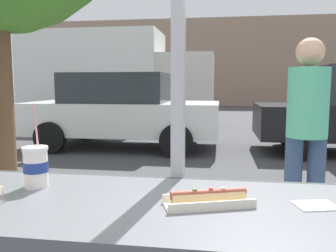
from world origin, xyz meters
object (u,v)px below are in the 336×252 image
Objects in this scene: soda_cup_left at (36,166)px; hotdog_tray_near at (209,198)px; parked_car_white at (122,110)px; box_truck at (114,76)px; pedestrian at (307,126)px.

soda_cup_left is 0.63m from hotdog_tray_near.
parked_car_white is 0.65× the size of box_truck.
soda_cup_left is 6.40m from parked_car_white.
hotdog_tray_near is (0.62, -0.11, -0.05)m from soda_cup_left.
parked_car_white is at bearing 108.25° from hotdog_tray_near.
box_truck is (-2.92, 10.32, 0.58)m from soda_cup_left.
parked_car_white reaches higher than soda_cup_left.
parked_car_white is 5.26m from pedestrian.
pedestrian is (1.35, 1.79, -0.04)m from soda_cup_left.
pedestrian is (2.81, -4.44, 0.22)m from parked_car_white.
parked_car_white reaches higher than hotdog_tray_near.
box_truck is at bearing 105.78° from soda_cup_left.
box_truck is 3.87× the size of pedestrian.
box_truck reaches higher than soda_cup_left.
hotdog_tray_near is 11.03m from box_truck.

